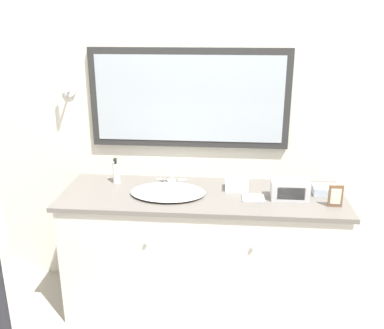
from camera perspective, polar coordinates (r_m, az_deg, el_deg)
The scene contains 9 objects.
wall_back at distance 2.99m, azimuth 1.76°, elevation 6.13°, with size 8.00×0.18×2.55m.
vanity_counter at distance 2.99m, azimuth 1.29°, elevation -11.46°, with size 1.85×0.62×0.85m.
sink_basin at distance 2.79m, azimuth -3.21°, elevation -3.58°, with size 0.48×0.39×0.20m.
soap_bottle at distance 3.01m, azimuth -10.07°, elevation -1.06°, with size 0.05×0.05×0.18m.
appliance_box at distance 2.77m, azimuth 12.92°, elevation -3.36°, with size 0.24×0.12×0.12m.
picture_frame at distance 2.73m, azimuth 18.60°, elevation -4.01°, with size 0.09×0.01×0.14m.
hand_towel_near_sink at distance 2.88m, azimuth 5.96°, elevation -2.77°, with size 0.15×0.12×0.05m.
hand_towel_far_corner at distance 2.92m, azimuth 17.29°, elevation -3.26°, with size 0.16×0.13×0.05m.
metal_tray at distance 2.74m, azimuth 8.19°, elevation -4.47°, with size 0.14×0.12×0.01m.
Camera 1 is at (0.15, -2.27, 1.94)m, focal length 40.00 mm.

